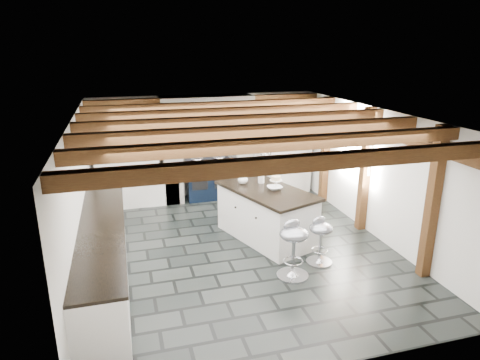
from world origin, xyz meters
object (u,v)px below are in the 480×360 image
object	(u,v)px
kitchen_island	(266,213)
bar_stool_far	(293,243)
range_cooker	(208,178)
bar_stool_near	(320,235)

from	to	relation	value
kitchen_island	bar_stool_far	size ratio (longest dim) A/B	2.36
range_cooker	bar_stool_far	size ratio (longest dim) A/B	1.12
kitchen_island	range_cooker	bearing A→B (deg)	83.35
bar_stool_near	bar_stool_far	world-z (taller)	bar_stool_far
range_cooker	kitchen_island	world-z (taller)	kitchen_island
kitchen_island	bar_stool_far	xyz separation A→B (m)	(-0.06, -1.39, 0.08)
range_cooker	bar_stool_near	world-z (taller)	range_cooker
bar_stool_near	kitchen_island	bearing A→B (deg)	97.74
range_cooker	kitchen_island	distance (m)	2.45
bar_stool_near	bar_stool_far	distance (m)	0.64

